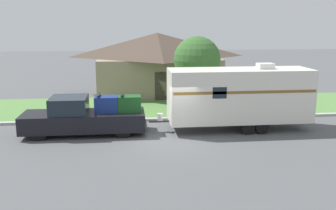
{
  "coord_description": "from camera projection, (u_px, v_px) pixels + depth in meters",
  "views": [
    {
      "loc": [
        -2.11,
        -17.16,
        5.52
      ],
      "look_at": [
        -0.06,
        1.48,
        1.4
      ],
      "focal_mm": 40.0,
      "sensor_mm": 36.0,
      "label": 1
    }
  ],
  "objects": [
    {
      "name": "ground_plane",
      "position": [
        173.0,
        140.0,
        18.07
      ],
      "size": [
        120.0,
        120.0,
        0.0
      ],
      "primitive_type": "plane",
      "color": "#515456"
    },
    {
      "name": "curb_strip",
      "position": [
        165.0,
        119.0,
        21.69
      ],
      "size": [
        80.0,
        0.3,
        0.14
      ],
      "color": "#ADADA8",
      "rests_on": "ground_plane"
    },
    {
      "name": "lawn_strip",
      "position": [
        159.0,
        106.0,
        25.25
      ],
      "size": [
        80.0,
        7.0,
        0.03
      ],
      "color": "#568442",
      "rests_on": "ground_plane"
    },
    {
      "name": "house_across_street",
      "position": [
        157.0,
        62.0,
        30.22
      ],
      "size": [
        10.04,
        7.89,
        4.76
      ],
      "color": "gray",
      "rests_on": "ground_plane"
    },
    {
      "name": "pickup_truck",
      "position": [
        85.0,
        117.0,
        18.85
      ],
      "size": [
        6.2,
        2.08,
        2.04
      ],
      "color": "black",
      "rests_on": "ground_plane"
    },
    {
      "name": "travel_trailer",
      "position": [
        239.0,
        95.0,
        19.5
      ],
      "size": [
        8.41,
        2.24,
        3.48
      ],
      "color": "black",
      "rests_on": "ground_plane"
    },
    {
      "name": "mailbox",
      "position": [
        194.0,
        101.0,
        22.29
      ],
      "size": [
        0.48,
        0.2,
        1.25
      ],
      "color": "brown",
      "rests_on": "ground_plane"
    },
    {
      "name": "tree_in_yard",
      "position": [
        197.0,
        60.0,
        23.14
      ],
      "size": [
        2.92,
        2.92,
        4.75
      ],
      "color": "brown",
      "rests_on": "ground_plane"
    }
  ]
}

